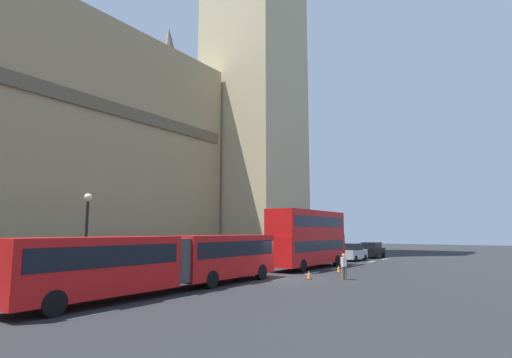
{
  "coord_description": "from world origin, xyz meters",
  "views": [
    {
      "loc": [
        -23.49,
        -13.97,
        3.16
      ],
      "look_at": [
        0.15,
        2.29,
        6.92
      ],
      "focal_mm": 27.96,
      "sensor_mm": 36.0,
      "label": 1
    }
  ],
  "objects": [
    {
      "name": "traffic_cone_west",
      "position": [
        0.74,
        -1.57,
        0.28
      ],
      "size": [
        0.36,
        0.36,
        0.58
      ],
      "color": "black",
      "rests_on": "ground_plane"
    },
    {
      "name": "ground_plane",
      "position": [
        0.0,
        0.0,
        0.0
      ],
      "size": [
        160.0,
        160.0,
        0.0
      ],
      "primitive_type": "plane",
      "color": "#262628"
    },
    {
      "name": "lane_centre_marking",
      "position": [
        4.35,
        0.0,
        0.0
      ],
      "size": [
        39.0,
        0.16,
        0.01
      ],
      "color": "silver",
      "rests_on": "ground_plane"
    },
    {
      "name": "street_lamp",
      "position": [
        -10.43,
        6.5,
        3.06
      ],
      "size": [
        0.44,
        0.44,
        5.27
      ],
      "color": "black",
      "rests_on": "ground_plane"
    },
    {
      "name": "double_decker_bus",
      "position": [
        7.69,
        2.0,
        2.71
      ],
      "size": [
        10.24,
        2.54,
        4.9
      ],
      "color": "red",
      "rests_on": "ground_plane"
    },
    {
      "name": "sedan_trailing",
      "position": [
        23.96,
        1.84,
        0.91
      ],
      "size": [
        4.4,
        1.86,
        1.85
      ],
      "color": "black",
      "rests_on": "ground_plane"
    },
    {
      "name": "traffic_cone_middle",
      "position": [
        5.78,
        -1.54,
        0.28
      ],
      "size": [
        0.36,
        0.36,
        0.58
      ],
      "color": "black",
      "rests_on": "ground_plane"
    },
    {
      "name": "pedestrian_near_cones",
      "position": [
        1.71,
        -3.63,
        0.91
      ],
      "size": [
        0.45,
        0.45,
        1.69
      ],
      "color": "#726651",
      "rests_on": "ground_plane"
    },
    {
      "name": "articulated_bus",
      "position": [
        -8.34,
        1.99,
        1.75
      ],
      "size": [
        16.92,
        2.54,
        2.9
      ],
      "color": "red",
      "rests_on": "ground_plane"
    },
    {
      "name": "sedan_lead",
      "position": [
        18.29,
        2.12,
        0.91
      ],
      "size": [
        4.4,
        1.86,
        1.85
      ],
      "color": "#B7B7BC",
      "rests_on": "ground_plane"
    }
  ]
}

